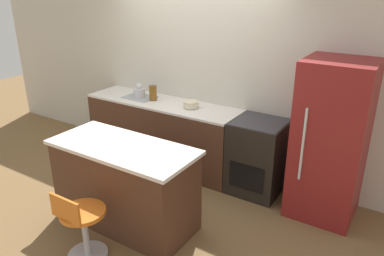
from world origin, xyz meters
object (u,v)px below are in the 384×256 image
oven_range (258,157)px  stool_chair (82,225)px  kettle (139,91)px  refrigerator (330,141)px  mixing_bowl (191,104)px

oven_range → stool_chair: size_ratio=1.25×
stool_chair → kettle: size_ratio=3.75×
refrigerator → stool_chair: (-1.73, -2.04, -0.52)m
oven_range → kettle: kettle is taller
stool_chair → kettle: 2.39m
refrigerator → stool_chair: 2.72m
oven_range → kettle: bearing=179.9°
stool_chair → mixing_bowl: mixing_bowl is taller
kettle → stool_chair: bearing=-64.4°
refrigerator → mixing_bowl: (-1.84, 0.04, 0.09)m
oven_range → refrigerator: 0.94m
oven_range → mixing_bowl: bearing=179.7°
stool_chair → refrigerator: bearing=49.6°
refrigerator → stool_chair: size_ratio=2.38×
mixing_bowl → kettle: bearing=180.0°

